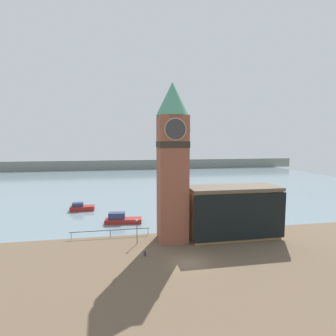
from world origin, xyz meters
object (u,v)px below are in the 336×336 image
object	(u,v)px
boat_near	(121,219)
pier_building	(233,212)
mooring_bollard_near	(145,253)
boat_far	(81,207)
clock_tower	(172,159)
lamp_post	(137,226)

from	to	relation	value
boat_near	pier_building	bearing A→B (deg)	-25.33
mooring_bollard_near	boat_far	bearing A→B (deg)	114.75
clock_tower	lamp_post	bearing A→B (deg)	-174.44
clock_tower	boat_near	size ratio (longest dim) A/B	3.44
clock_tower	boat_far	size ratio (longest dim) A/B	4.56
lamp_post	mooring_bollard_near	bearing A→B (deg)	-79.87
mooring_bollard_near	lamp_post	size ratio (longest dim) A/B	0.18
clock_tower	boat_near	distance (m)	17.02
pier_building	mooring_bollard_near	world-z (taller)	pier_building
lamp_post	boat_far	bearing A→B (deg)	117.46
boat_far	lamp_post	world-z (taller)	lamp_post
pier_building	mooring_bollard_near	size ratio (longest dim) A/B	21.32
pier_building	boat_near	xyz separation A→B (m)	(-17.14, 10.19, -3.29)
clock_tower	boat_near	xyz separation A→B (m)	(-7.56, 9.85, -11.63)
boat_far	mooring_bollard_near	distance (m)	27.45
boat_near	boat_far	bearing A→B (deg)	135.03
pier_building	boat_far	xyz separation A→B (m)	(-25.63, 20.44, -3.33)
pier_building	mooring_bollard_near	bearing A→B (deg)	-162.42
mooring_bollard_near	boat_near	bearing A→B (deg)	101.54
lamp_post	pier_building	bearing A→B (deg)	0.70
boat_far	boat_near	bearing A→B (deg)	-53.02
boat_far	pier_building	bearing A→B (deg)	-41.23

